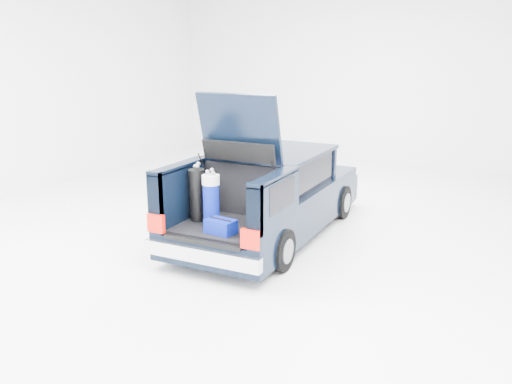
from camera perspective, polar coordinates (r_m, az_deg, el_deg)
The scene contains 6 objects.
ground at distance 9.31m, azimuth 1.37°, elevation -4.47°, with size 14.00×14.00×0.00m, color white.
car at distance 9.21m, azimuth 1.67°, elevation -0.32°, with size 1.87×4.65×2.47m.
red_suitcase at distance 7.85m, azimuth 1.12°, elevation -1.63°, with size 0.38×0.32×0.54m.
black_golf_bag at distance 8.04m, azimuth -6.17°, elevation -0.27°, with size 0.32×0.34×0.87m.
blue_golf_bag at distance 7.76m, azimuth -4.74°, elevation -0.85°, with size 0.28×0.28×0.85m.
blue_duffel at distance 7.52m, azimuth -3.73°, elevation -3.62°, with size 0.44×0.32×0.21m.
Camera 1 is at (3.70, -7.98, 3.06)m, focal length 38.00 mm.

